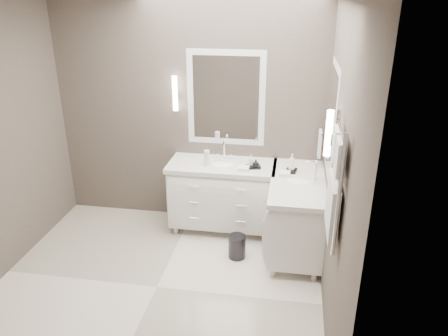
% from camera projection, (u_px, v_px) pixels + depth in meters
% --- Properties ---
extents(floor, '(3.20, 3.00, 0.01)m').
position_uv_depth(floor, '(157.00, 287.00, 4.30)').
color(floor, white).
rests_on(floor, ground).
extents(wall_back, '(3.20, 0.01, 2.70)m').
position_uv_depth(wall_back, '(188.00, 113.00, 5.14)').
color(wall_back, '#4E453F').
rests_on(wall_back, floor).
extents(wall_front, '(3.20, 0.01, 2.70)m').
position_uv_depth(wall_front, '(60.00, 260.00, 2.41)').
color(wall_front, '#4E453F').
rests_on(wall_front, floor).
extents(wall_right, '(0.01, 3.00, 2.70)m').
position_uv_depth(wall_right, '(337.00, 172.00, 3.54)').
color(wall_right, '#4E453F').
rests_on(wall_right, floor).
extents(vanity_back, '(1.24, 0.59, 0.97)m').
position_uv_depth(vanity_back, '(222.00, 192.00, 5.16)').
color(vanity_back, white).
rests_on(vanity_back, floor).
extents(vanity_right, '(0.59, 1.24, 0.97)m').
position_uv_depth(vanity_right, '(297.00, 211.00, 4.73)').
color(vanity_right, white).
rests_on(vanity_right, floor).
extents(mirror_back, '(0.90, 0.02, 1.10)m').
position_uv_depth(mirror_back, '(226.00, 98.00, 4.98)').
color(mirror_back, white).
rests_on(mirror_back, wall_back).
extents(mirror_right, '(0.02, 0.90, 1.10)m').
position_uv_depth(mirror_right, '(331.00, 120.00, 4.19)').
color(mirror_right, white).
rests_on(mirror_right, wall_right).
extents(sconce_back, '(0.06, 0.06, 0.40)m').
position_uv_depth(sconce_back, '(175.00, 94.00, 5.00)').
color(sconce_back, white).
rests_on(sconce_back, wall_back).
extents(sconce_right, '(0.06, 0.06, 0.40)m').
position_uv_depth(sconce_right, '(329.00, 134.00, 3.65)').
color(sconce_right, white).
rests_on(sconce_right, wall_right).
extents(towel_bar_corner, '(0.03, 0.22, 0.30)m').
position_uv_depth(towel_bar_corner, '(320.00, 143.00, 4.87)').
color(towel_bar_corner, white).
rests_on(towel_bar_corner, wall_right).
extents(towel_ladder, '(0.06, 0.58, 0.90)m').
position_uv_depth(towel_ladder, '(335.00, 187.00, 3.16)').
color(towel_ladder, white).
rests_on(towel_ladder, wall_right).
extents(waste_bin, '(0.21, 0.21, 0.26)m').
position_uv_depth(waste_bin, '(237.00, 247.00, 4.73)').
color(waste_bin, black).
rests_on(waste_bin, floor).
extents(amenity_tray_back, '(0.18, 0.15, 0.02)m').
position_uv_depth(amenity_tray_back, '(253.00, 167.00, 4.90)').
color(amenity_tray_back, black).
rests_on(amenity_tray_back, vanity_back).
extents(amenity_tray_right, '(0.13, 0.16, 0.02)m').
position_uv_depth(amenity_tray_right, '(291.00, 171.00, 4.80)').
color(amenity_tray_right, black).
rests_on(amenity_tray_right, vanity_right).
extents(water_bottle, '(0.07, 0.07, 0.18)m').
position_uv_depth(water_bottle, '(207.00, 158.00, 4.93)').
color(water_bottle, silver).
rests_on(water_bottle, vanity_back).
extents(soap_bottle_a, '(0.07, 0.07, 0.12)m').
position_uv_depth(soap_bottle_a, '(251.00, 160.00, 4.90)').
color(soap_bottle_a, white).
rests_on(soap_bottle_a, amenity_tray_back).
extents(soap_bottle_b, '(0.08, 0.08, 0.09)m').
position_uv_depth(soap_bottle_b, '(256.00, 163.00, 4.85)').
color(soap_bottle_b, black).
rests_on(soap_bottle_b, amenity_tray_back).
extents(soap_bottle_c, '(0.08, 0.08, 0.18)m').
position_uv_depth(soap_bottle_c, '(292.00, 162.00, 4.76)').
color(soap_bottle_c, white).
rests_on(soap_bottle_c, amenity_tray_right).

